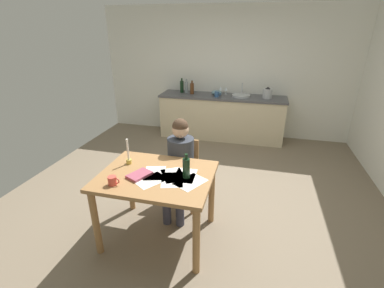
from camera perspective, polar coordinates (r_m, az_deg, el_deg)
The scene contains 25 objects.
ground_plane at distance 3.90m, azimuth 0.98°, elevation -10.63°, with size 5.20×5.20×0.04m, color #7A6B56.
wall_back at distance 5.87m, azimuth 7.10°, elevation 14.66°, with size 5.20×0.12×2.60m, color silver.
kitchen_counter at distance 5.71m, azimuth 6.21°, elevation 5.71°, with size 2.54×0.64×0.90m.
dining_table at distance 2.86m, azimuth -7.43°, elevation -8.48°, with size 1.15×0.89×0.78m.
chair_at_table at distance 3.49m, azimuth -1.96°, elevation -5.51°, with size 0.41×0.41×0.86m.
person_seated at distance 3.27m, azimuth -2.66°, elevation -3.65°, with size 0.33×0.60×1.19m.
coffee_mug at distance 2.68m, azimuth -16.39°, elevation -7.42°, with size 0.12×0.08×0.09m.
candlestick at distance 3.02m, azimuth -13.22°, elevation -2.64°, with size 0.06×0.06×0.29m.
book_magazine at distance 2.78m, azimuth -11.01°, elevation -6.40°, with size 0.16×0.23×0.03m, color #9E475B.
paper_letter at distance 2.82m, azimuth -7.83°, elevation -6.08°, with size 0.21×0.30×0.00m, color white.
paper_bill at distance 2.76m, azimuth -4.00°, elevation -6.54°, with size 0.21×0.30×0.00m, color white.
paper_envelope at distance 2.64m, azimuth -0.30°, elevation -8.01°, with size 0.21×0.30×0.00m, color white.
paper_receipt at distance 2.70m, azimuth -8.62°, elevation -7.54°, with size 0.21×0.30×0.00m, color white.
paper_notice at distance 2.75m, azimuth -1.51°, elevation -6.62°, with size 0.21×0.30×0.00m, color white.
paper_flyer at distance 2.68m, azimuth -4.21°, elevation -7.51°, with size 0.21×0.30×0.00m, color white.
wine_bottle_on_table at distance 2.66m, azimuth -1.21°, elevation -5.03°, with size 0.07×0.07×0.26m.
sink_unit at distance 5.55m, azimuth 10.30°, elevation 10.02°, with size 0.36×0.36×0.24m.
bottle_oil at distance 5.82m, azimuth -2.15°, elevation 12.02°, with size 0.08×0.08×0.30m.
bottle_vinegar at distance 5.80m, azimuth -1.16°, elevation 11.93°, with size 0.07×0.07×0.28m.
bottle_wine_red at distance 5.69m, azimuth 0.00°, elevation 11.65°, with size 0.08×0.08×0.27m.
mixing_bowl at distance 5.63m, azimuth 5.20°, elevation 10.74°, with size 0.21×0.21×0.10m, color #668C99.
stovetop_kettle at distance 5.52m, azimuth 15.60°, elevation 10.29°, with size 0.18×0.18×0.22m.
wine_glass_near_sink at distance 5.71m, azimuth 7.18°, elevation 11.44°, with size 0.07×0.07×0.15m.
wine_glass_by_kettle at distance 5.72m, azimuth 6.05°, elevation 11.52°, with size 0.07×0.07×0.15m.
teacup_on_counter at distance 5.45m, azimuth 5.24°, elevation 10.39°, with size 0.12×0.08×0.11m.
Camera 1 is at (0.73, -3.16, 2.15)m, focal length 25.32 mm.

